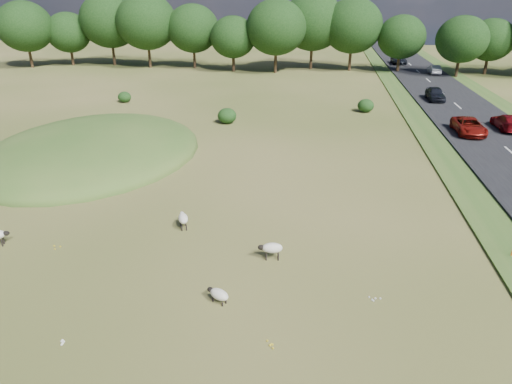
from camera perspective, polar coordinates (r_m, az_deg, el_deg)
ground at (r=41.54m, az=0.46°, el=7.65°), size 160.00×160.00×0.00m
mound at (r=37.82m, az=-19.69°, el=4.63°), size 16.00×20.00×4.00m
road at (r=52.88m, az=24.40°, el=9.19°), size 8.00×150.00×0.25m
treeline at (r=75.44m, az=3.55°, el=19.85°), size 96.28×14.66×11.70m
shrubs at (r=47.53m, az=-0.91°, el=10.54°), size 28.37×8.95×1.46m
sheep_0 at (r=21.24m, az=1.95°, el=-7.02°), size 1.19×0.63×0.84m
sheep_2 at (r=24.23m, az=-9.11°, el=-3.27°), size 0.82×1.18×0.82m
sheep_3 at (r=18.69m, az=-4.70°, el=-12.62°), size 1.07×0.81×0.60m
car_1 at (r=85.32m, az=17.42°, el=15.50°), size 2.28×4.94×1.37m
car_2 at (r=56.59m, az=21.51°, el=11.36°), size 1.71×4.26×1.45m
car_3 at (r=75.96m, az=21.40°, el=14.07°), size 1.37×3.94×1.30m
car_4 at (r=104.86m, az=18.08°, el=16.75°), size 1.93×4.74×1.38m
car_5 at (r=43.74m, az=25.07°, el=7.49°), size 2.19×4.76×1.32m
car_7 at (r=46.76m, az=28.94°, el=7.68°), size 1.83×4.51×1.31m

